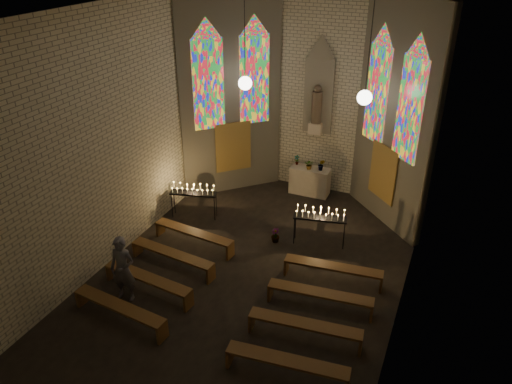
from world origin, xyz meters
TOP-DOWN VIEW (x-y plane):
  - floor at (0.00, 0.00)m, footprint 12.00×12.00m
  - room at (-0.00, 3.37)m, footprint 8.22×12.43m
  - altar at (0.00, 5.45)m, footprint 1.40×0.60m
  - flower_vase_left at (-0.55, 5.54)m, footprint 0.22×0.17m
  - flower_vase_center at (-0.02, 5.36)m, footprint 0.36×0.33m
  - flower_vase_right at (0.40, 5.43)m, footprint 0.24×0.19m
  - aisle_flower_pot at (0.03, 2.00)m, footprint 0.33×0.33m
  - votive_stand_left at (-3.00, 2.35)m, footprint 1.57×0.76m
  - votive_stand_right at (1.28, 2.43)m, footprint 1.63×0.69m
  - pew_left_0 at (-2.16, 0.83)m, footprint 2.68×0.65m
  - pew_right_0 at (2.16, 0.83)m, footprint 2.68×0.65m
  - pew_left_1 at (-2.16, -0.37)m, footprint 2.68×0.65m
  - pew_right_1 at (2.16, -0.37)m, footprint 2.68×0.65m
  - pew_left_2 at (-2.16, -1.57)m, footprint 2.68×0.65m
  - pew_right_2 at (2.16, -1.57)m, footprint 2.68×0.65m
  - pew_left_3 at (-2.16, -2.77)m, footprint 2.68×0.65m
  - pew_right_3 at (2.16, -2.77)m, footprint 2.68×0.65m
  - visitor at (-2.57, -1.98)m, footprint 0.73×0.54m

SIDE VIEW (x-z plane):
  - floor at x=0.00m, z-range 0.00..0.00m
  - aisle_flower_pot at x=0.03m, z-range 0.00..0.46m
  - pew_left_0 at x=-2.16m, z-range 0.16..0.67m
  - pew_right_0 at x=2.16m, z-range 0.16..0.67m
  - pew_left_1 at x=-2.16m, z-range 0.16..0.67m
  - pew_right_1 at x=2.16m, z-range 0.16..0.67m
  - pew_left_2 at x=-2.16m, z-range 0.16..0.67m
  - pew_right_2 at x=2.16m, z-range 0.16..0.67m
  - pew_left_3 at x=-2.16m, z-range 0.16..0.67m
  - pew_right_3 at x=2.16m, z-range 0.16..0.67m
  - altar at x=0.00m, z-range 0.00..1.00m
  - visitor at x=-2.57m, z-range 0.00..1.83m
  - votive_stand_left at x=-3.00m, z-range 0.40..1.52m
  - votive_stand_right at x=1.28m, z-range 0.42..1.58m
  - flower_vase_center at x=-0.02m, z-range 1.00..1.35m
  - flower_vase_left at x=-0.55m, z-range 1.00..1.37m
  - flower_vase_right at x=0.40m, z-range 1.00..1.42m
  - room at x=0.00m, z-range 0.21..7.22m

